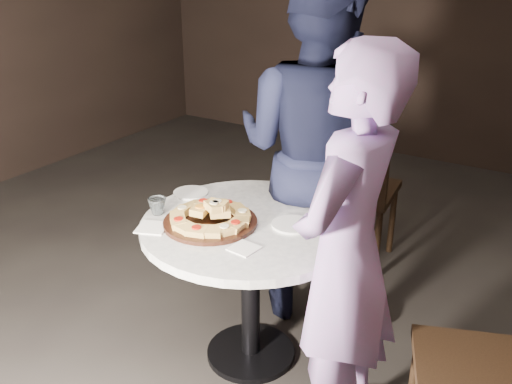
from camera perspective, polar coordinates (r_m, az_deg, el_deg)
floor at (r=3.05m, az=-3.84°, el=-15.81°), size 7.00×7.00×0.00m
table at (r=2.69m, az=-0.57°, el=-5.67°), size 1.31×1.31×0.76m
serving_board at (r=2.61m, az=-4.59°, el=-3.02°), size 0.47×0.47×0.02m
focaccia_pile at (r=2.59m, az=-4.53°, el=-2.28°), size 0.38×0.38×0.10m
plate_left at (r=2.94m, az=-6.54°, el=-0.07°), size 0.21×0.21×0.01m
plate_right at (r=2.59m, az=3.62°, el=-3.27°), size 0.22×0.22×0.01m
water_glass at (r=2.72m, az=-9.84°, el=-1.40°), size 0.10×0.10×0.08m
napkin_near at (r=2.61m, az=-10.36°, el=-3.51°), size 0.17×0.17×0.01m
napkin_far at (r=2.40m, az=-1.20°, el=-5.65°), size 0.12×0.12×0.01m
chair_far at (r=3.57m, az=9.73°, el=0.79°), size 0.52×0.54×1.00m
diner_navy at (r=2.99m, az=5.99°, el=4.14°), size 0.94×0.74×1.90m
diner_teal at (r=2.24m, az=9.00°, el=-6.30°), size 0.42×0.62×1.66m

